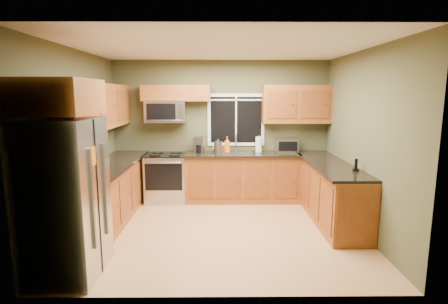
{
  "coord_description": "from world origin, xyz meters",
  "views": [
    {
      "loc": [
        0.0,
        -5.09,
        2.06
      ],
      "look_at": [
        0.05,
        0.35,
        1.15
      ],
      "focal_mm": 28.0,
      "sensor_mm": 36.0,
      "label": 1
    }
  ],
  "objects_px": {
    "range": "(166,177)",
    "soap_bottle_a": "(227,145)",
    "kettle": "(218,147)",
    "cordless_phone": "(356,167)",
    "paper_towel_roll": "(259,144)",
    "coffee_maker": "(199,145)",
    "toaster_oven": "(286,145)",
    "microwave": "(166,111)",
    "refrigerator": "(66,199)",
    "soap_bottle_c": "(216,147)"
  },
  "relations": [
    {
      "from": "refrigerator",
      "to": "toaster_oven",
      "type": "height_order",
      "value": "refrigerator"
    },
    {
      "from": "kettle",
      "to": "cordless_phone",
      "type": "xyz_separation_m",
      "value": [
        2.03,
        -1.51,
        -0.08
      ]
    },
    {
      "from": "cordless_phone",
      "to": "range",
      "type": "bearing_deg",
      "value": 152.55
    },
    {
      "from": "range",
      "to": "refrigerator",
      "type": "bearing_deg",
      "value": -103.97
    },
    {
      "from": "refrigerator",
      "to": "microwave",
      "type": "bearing_deg",
      "value": 76.66
    },
    {
      "from": "paper_towel_roll",
      "to": "soap_bottle_a",
      "type": "relative_size",
      "value": 1.02
    },
    {
      "from": "range",
      "to": "kettle",
      "type": "xyz_separation_m",
      "value": [
        1.0,
        -0.06,
        0.6
      ]
    },
    {
      "from": "soap_bottle_c",
      "to": "cordless_phone",
      "type": "distance_m",
      "value": 2.74
    },
    {
      "from": "microwave",
      "to": "cordless_phone",
      "type": "relative_size",
      "value": 4.14
    },
    {
      "from": "toaster_oven",
      "to": "range",
      "type": "bearing_deg",
      "value": -176.4
    },
    {
      "from": "soap_bottle_c",
      "to": "soap_bottle_a",
      "type": "bearing_deg",
      "value": -44.07
    },
    {
      "from": "paper_towel_roll",
      "to": "soap_bottle_c",
      "type": "height_order",
      "value": "paper_towel_roll"
    },
    {
      "from": "coffee_maker",
      "to": "soap_bottle_c",
      "type": "distance_m",
      "value": 0.37
    },
    {
      "from": "cordless_phone",
      "to": "refrigerator",
      "type": "bearing_deg",
      "value": -162.18
    },
    {
      "from": "microwave",
      "to": "paper_towel_roll",
      "type": "xyz_separation_m",
      "value": [
        1.79,
        0.04,
        -0.64
      ]
    },
    {
      "from": "kettle",
      "to": "soap_bottle_a",
      "type": "xyz_separation_m",
      "value": [
        0.17,
        0.09,
        0.02
      ]
    },
    {
      "from": "kettle",
      "to": "soap_bottle_a",
      "type": "bearing_deg",
      "value": 28.95
    },
    {
      "from": "refrigerator",
      "to": "kettle",
      "type": "bearing_deg",
      "value": 58.03
    },
    {
      "from": "soap_bottle_c",
      "to": "paper_towel_roll",
      "type": "bearing_deg",
      "value": -4.07
    },
    {
      "from": "range",
      "to": "toaster_oven",
      "type": "height_order",
      "value": "toaster_oven"
    },
    {
      "from": "range",
      "to": "soap_bottle_a",
      "type": "xyz_separation_m",
      "value": [
        1.17,
        0.03,
        0.63
      ]
    },
    {
      "from": "refrigerator",
      "to": "cordless_phone",
      "type": "relative_size",
      "value": 9.81
    },
    {
      "from": "range",
      "to": "coffee_maker",
      "type": "xyz_separation_m",
      "value": [
        0.63,
        0.08,
        0.61
      ]
    },
    {
      "from": "refrigerator",
      "to": "range",
      "type": "height_order",
      "value": "refrigerator"
    },
    {
      "from": "toaster_oven",
      "to": "cordless_phone",
      "type": "height_order",
      "value": "toaster_oven"
    },
    {
      "from": "soap_bottle_c",
      "to": "cordless_phone",
      "type": "height_order",
      "value": "same"
    },
    {
      "from": "paper_towel_roll",
      "to": "kettle",
      "type": "bearing_deg",
      "value": -163.4
    },
    {
      "from": "kettle",
      "to": "cordless_phone",
      "type": "distance_m",
      "value": 2.53
    },
    {
      "from": "microwave",
      "to": "soap_bottle_c",
      "type": "bearing_deg",
      "value": 5.59
    },
    {
      "from": "microwave",
      "to": "paper_towel_roll",
      "type": "relative_size",
      "value": 2.36
    },
    {
      "from": "paper_towel_roll",
      "to": "soap_bottle_c",
      "type": "xyz_separation_m",
      "value": [
        -0.83,
        0.06,
        -0.05
      ]
    },
    {
      "from": "toaster_oven",
      "to": "soap_bottle_a",
      "type": "height_order",
      "value": "soap_bottle_a"
    },
    {
      "from": "range",
      "to": "soap_bottle_c",
      "type": "bearing_deg",
      "value": 13.45
    },
    {
      "from": "coffee_maker",
      "to": "soap_bottle_c",
      "type": "relative_size",
      "value": 1.67
    },
    {
      "from": "range",
      "to": "kettle",
      "type": "height_order",
      "value": "kettle"
    },
    {
      "from": "range",
      "to": "cordless_phone",
      "type": "relative_size",
      "value": 5.11
    },
    {
      "from": "coffee_maker",
      "to": "refrigerator",
      "type": "bearing_deg",
      "value": -114.86
    },
    {
      "from": "coffee_maker",
      "to": "cordless_phone",
      "type": "distance_m",
      "value": 2.91
    },
    {
      "from": "coffee_maker",
      "to": "paper_towel_roll",
      "type": "distance_m",
      "value": 1.16
    },
    {
      "from": "microwave",
      "to": "coffee_maker",
      "type": "bearing_deg",
      "value": -5.15
    },
    {
      "from": "range",
      "to": "paper_towel_roll",
      "type": "bearing_deg",
      "value": 5.48
    },
    {
      "from": "range",
      "to": "paper_towel_roll",
      "type": "height_order",
      "value": "paper_towel_roll"
    },
    {
      "from": "toaster_oven",
      "to": "paper_towel_roll",
      "type": "xyz_separation_m",
      "value": [
        -0.54,
        0.02,
        0.01
      ]
    },
    {
      "from": "range",
      "to": "microwave",
      "type": "distance_m",
      "value": 1.27
    },
    {
      "from": "microwave",
      "to": "cordless_phone",
      "type": "distance_m",
      "value": 3.56
    },
    {
      "from": "refrigerator",
      "to": "kettle",
      "type": "height_order",
      "value": "refrigerator"
    },
    {
      "from": "range",
      "to": "soap_bottle_c",
      "type": "distance_m",
      "value": 1.14
    },
    {
      "from": "cordless_phone",
      "to": "paper_towel_roll",
      "type": "bearing_deg",
      "value": 125.41
    },
    {
      "from": "range",
      "to": "coffee_maker",
      "type": "distance_m",
      "value": 0.88
    },
    {
      "from": "toaster_oven",
      "to": "soap_bottle_a",
      "type": "relative_size",
      "value": 1.36
    }
  ]
}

